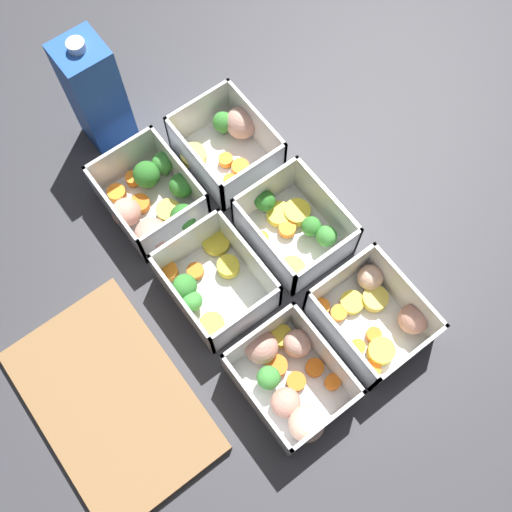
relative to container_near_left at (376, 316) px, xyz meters
The scene contains 9 objects.
ground_plane 0.18m from the container_near_left, 25.31° to the left, with size 4.00×4.00×0.00m, color #38383D.
container_near_left is the anchor object (origin of this frame).
container_near_center 0.17m from the container_near_left, ahead, with size 0.15×0.12×0.07m.
container_near_right 0.34m from the container_near_left, ahead, with size 0.14×0.14×0.07m.
container_far_left 0.15m from the container_near_left, 88.44° to the left, with size 0.17×0.12×0.07m.
container_far_center 0.23m from the container_near_left, 41.80° to the left, with size 0.16×0.13×0.07m.
container_far_right 0.35m from the container_near_left, 24.46° to the left, with size 0.15×0.13×0.07m.
juice_carton 0.50m from the container_near_left, 15.13° to the left, with size 0.07×0.07×0.20m.
cutting_board 0.36m from the container_near_left, 70.67° to the left, with size 0.28×0.18×0.02m.
Camera 1 is at (-0.24, 0.18, 0.80)m, focal length 42.00 mm.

